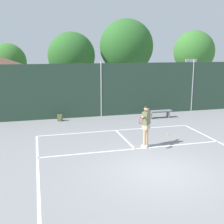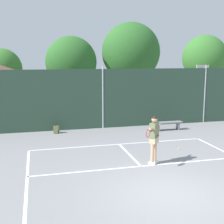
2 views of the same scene
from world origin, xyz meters
name	(u,v)px [view 1 (image 1 of 2)]	position (x,y,z in m)	size (l,w,h in m)	color
ground_plane	(158,172)	(0.00, 0.00, 0.00)	(120.00, 120.00, 0.00)	gray
court_markings	(151,165)	(0.00, 0.65, 0.00)	(8.30, 11.10, 0.01)	white
chainlink_fence	(101,90)	(0.00, 9.00, 1.70)	(26.09, 0.09, 3.54)	#284233
basketball_hoop	(190,76)	(7.09, 10.40, 2.31)	(0.90, 0.67, 3.55)	#284CB2
treeline_backdrop	(79,52)	(0.06, 18.33, 4.00)	(26.71, 4.68, 7.12)	brown
tennis_player	(146,123)	(0.56, 2.62, 1.11)	(1.01, 1.10, 1.85)	silver
tennis_ball	(168,134)	(2.34, 4.05, 0.03)	(0.07, 0.07, 0.07)	#CCE033
backpack_olive	(60,118)	(-2.71, 8.38, 0.19)	(0.32, 0.31, 0.46)	#566038
courtside_bench	(159,112)	(3.42, 7.53, 0.36)	(1.60, 0.36, 0.48)	gray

